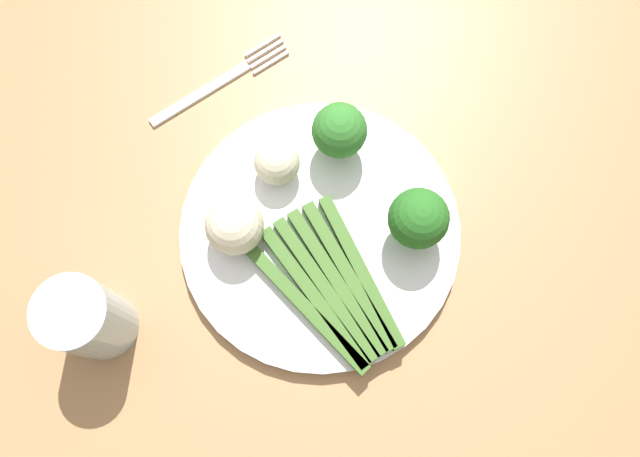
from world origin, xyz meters
The scene contains 10 objects.
ground_plane centered at (0.00, 0.00, -0.01)m, with size 6.00×6.00×0.02m, color gray.
dining_table centered at (0.00, 0.00, 0.65)m, with size 1.12×0.90×0.77m.
plate centered at (0.06, -0.03, 0.78)m, with size 0.27×0.27×0.01m, color white.
asparagus_bundle centered at (0.11, -0.04, 0.80)m, with size 0.17×0.10×0.01m.
broccoli_front_left centered at (0.09, 0.05, 0.83)m, with size 0.06×0.06×0.07m.
broccoli_front centered at (-0.02, 0.02, 0.83)m, with size 0.05×0.05×0.07m.
cauliflower_near_fork centered at (-0.02, -0.04, 0.81)m, with size 0.04×0.04×0.04m, color beige.
cauliflower_edge centered at (0.03, -0.10, 0.82)m, with size 0.05×0.05×0.05m, color beige.
fork centered at (-0.14, -0.06, 0.78)m, with size 0.05×0.17×0.00m.
water_glass centered at (0.06, -0.25, 0.82)m, with size 0.06×0.06×0.10m, color silver.
Camera 1 is at (0.21, -0.10, 1.38)m, focal length 35.37 mm.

